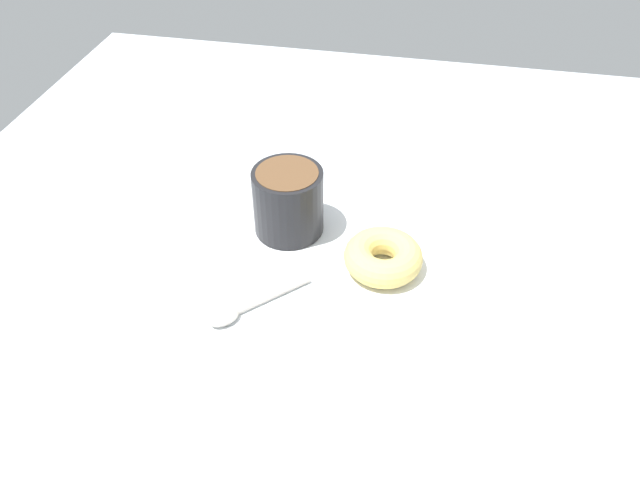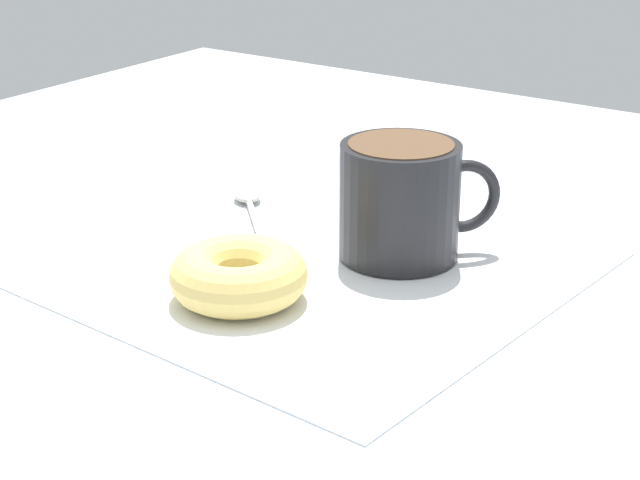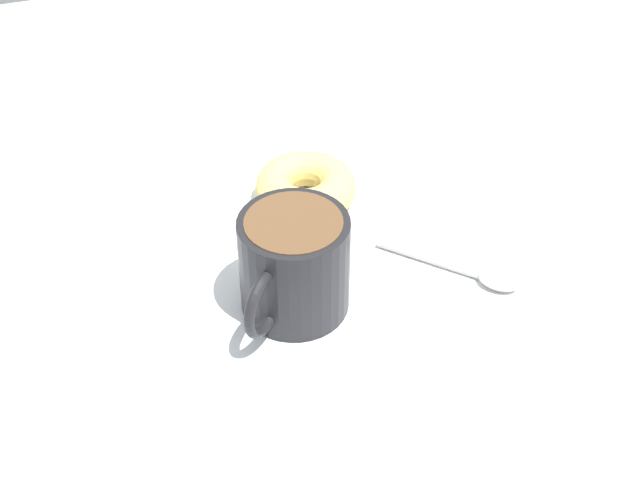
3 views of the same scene
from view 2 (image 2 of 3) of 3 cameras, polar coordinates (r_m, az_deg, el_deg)
ground_plane at (r=78.98cm, az=-1.24°, el=-2.82°), size 120.00×120.00×2.00cm
napkin at (r=80.52cm, az=0.00°, el=-1.42°), size 37.56×37.56×0.30cm
coffee_cup at (r=80.81cm, az=4.40°, el=2.24°), size 10.46×10.58×8.96cm
donut at (r=74.49cm, az=-4.37°, el=-1.88°), size 9.69×9.69×3.53cm
spoon at (r=92.37cm, az=-3.77°, el=2.02°), size 10.35×10.49×0.90cm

